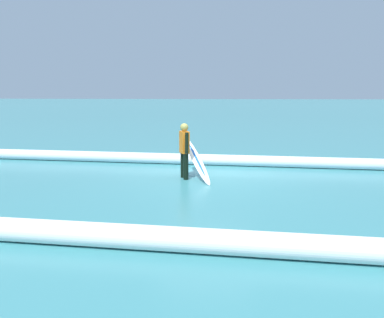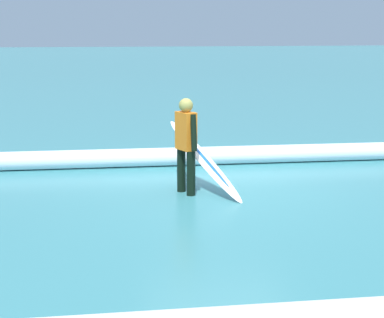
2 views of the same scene
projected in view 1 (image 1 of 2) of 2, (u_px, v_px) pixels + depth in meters
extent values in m
plane|color=teal|center=(208.00, 177.00, 10.53)|extent=(183.85, 183.85, 0.00)
cylinder|color=black|center=(183.00, 165.00, 10.46)|extent=(0.14, 0.14, 0.71)
cylinder|color=black|center=(186.00, 167.00, 10.19)|extent=(0.14, 0.14, 0.71)
cube|color=orange|center=(184.00, 142.00, 10.21)|extent=(0.31, 0.39, 0.59)
sphere|color=#9A9348|center=(184.00, 127.00, 10.14)|extent=(0.22, 0.22, 0.22)
cylinder|color=black|center=(182.00, 141.00, 10.41)|extent=(0.09, 0.24, 0.56)
cylinder|color=black|center=(187.00, 143.00, 10.01)|extent=(0.09, 0.19, 0.57)
ellipsoid|color=white|center=(197.00, 160.00, 10.40)|extent=(1.04, 1.85, 1.05)
ellipsoid|color=blue|center=(197.00, 159.00, 10.40)|extent=(0.72, 1.43, 0.86)
cylinder|color=white|center=(133.00, 158.00, 12.60)|extent=(25.22, 2.16, 0.35)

